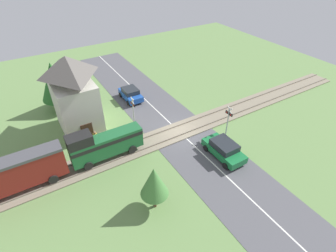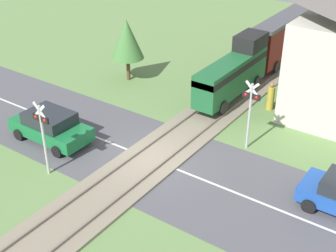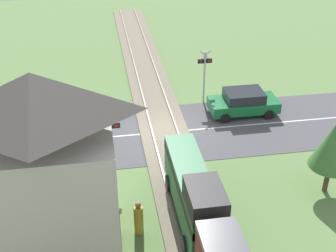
{
  "view_description": "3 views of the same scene",
  "coord_description": "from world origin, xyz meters",
  "px_view_note": "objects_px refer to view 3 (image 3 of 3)",
  "views": [
    {
      "loc": [
        -17.63,
        12.07,
        16.37
      ],
      "look_at": [
        0.0,
        1.31,
        1.2
      ],
      "focal_mm": 28.0,
      "sensor_mm": 36.0,
      "label": 1
    },
    {
      "loc": [
        11.06,
        -14.45,
        12.15
      ],
      "look_at": [
        0.0,
        1.31,
        1.2
      ],
      "focal_mm": 50.0,
      "sensor_mm": 36.0,
      "label": 2
    },
    {
      "loc": [
        3.56,
        22.76,
        14.01
      ],
      "look_at": [
        0.0,
        1.31,
        1.2
      ],
      "focal_mm": 50.0,
      "sensor_mm": 36.0,
      "label": 3
    }
  ],
  "objects_px": {
    "car_near_crossing": "(243,102)",
    "crossing_signal_east_approach": "(111,136)",
    "crossing_signal_west_approach": "(205,69)",
    "car_far_side": "(7,148)",
    "pedestrian_by_station": "(139,219)",
    "station_building": "(45,173)"
  },
  "relations": [
    {
      "from": "car_near_crossing",
      "to": "crossing_signal_east_approach",
      "type": "bearing_deg",
      "value": 30.92
    },
    {
      "from": "car_far_side",
      "to": "crossing_signal_west_approach",
      "type": "distance_m",
      "value": 12.7
    },
    {
      "from": "car_near_crossing",
      "to": "pedestrian_by_station",
      "type": "xyz_separation_m",
      "value": [
        7.47,
        9.33,
        -0.07
      ]
    },
    {
      "from": "station_building",
      "to": "crossing_signal_east_approach",
      "type": "bearing_deg",
      "value": -118.27
    },
    {
      "from": "car_far_side",
      "to": "pedestrian_by_station",
      "type": "height_order",
      "value": "pedestrian_by_station"
    },
    {
      "from": "pedestrian_by_station",
      "to": "crossing_signal_west_approach",
      "type": "bearing_deg",
      "value": -115.63
    },
    {
      "from": "station_building",
      "to": "pedestrian_by_station",
      "type": "height_order",
      "value": "station_building"
    },
    {
      "from": "crossing_signal_east_approach",
      "to": "pedestrian_by_station",
      "type": "xyz_separation_m",
      "value": [
        -0.78,
        4.38,
        -1.49
      ]
    },
    {
      "from": "car_far_side",
      "to": "station_building",
      "type": "bearing_deg",
      "value": 111.83
    },
    {
      "from": "car_near_crossing",
      "to": "pedestrian_by_station",
      "type": "bearing_deg",
      "value": 51.31
    },
    {
      "from": "station_building",
      "to": "pedestrian_by_station",
      "type": "distance_m",
      "value": 4.61
    },
    {
      "from": "car_near_crossing",
      "to": "crossing_signal_east_approach",
      "type": "xyz_separation_m",
      "value": [
        8.25,
        4.94,
        1.42
      ]
    },
    {
      "from": "car_far_side",
      "to": "station_building",
      "type": "height_order",
      "value": "station_building"
    },
    {
      "from": "crossing_signal_west_approach",
      "to": "pedestrian_by_station",
      "type": "distance_m",
      "value": 12.72
    },
    {
      "from": "car_near_crossing",
      "to": "crossing_signal_west_approach",
      "type": "height_order",
      "value": "crossing_signal_west_approach"
    },
    {
      "from": "car_near_crossing",
      "to": "station_building",
      "type": "relative_size",
      "value": 0.53
    },
    {
      "from": "pedestrian_by_station",
      "to": "station_building",
      "type": "bearing_deg",
      "value": 7.6
    },
    {
      "from": "station_building",
      "to": "pedestrian_by_station",
      "type": "relative_size",
      "value": 4.9
    },
    {
      "from": "car_near_crossing",
      "to": "crossing_signal_east_approach",
      "type": "height_order",
      "value": "crossing_signal_east_approach"
    },
    {
      "from": "crossing_signal_west_approach",
      "to": "crossing_signal_east_approach",
      "type": "relative_size",
      "value": 1.0
    },
    {
      "from": "car_far_side",
      "to": "pedestrian_by_station",
      "type": "distance_m",
      "value": 8.91
    },
    {
      "from": "station_building",
      "to": "pedestrian_by_station",
      "type": "xyz_separation_m",
      "value": [
        -3.38,
        -0.45,
        -3.1
      ]
    }
  ]
}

